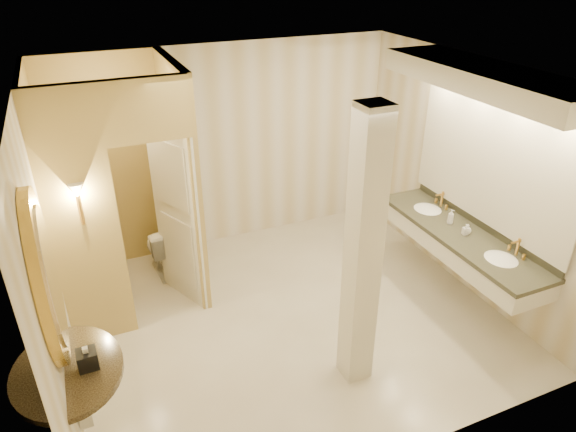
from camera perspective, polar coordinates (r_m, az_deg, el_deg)
name	(u,v)px	position (r m, az deg, el deg)	size (l,w,h in m)	color
floor	(288,316)	(5.94, 0.04, -11.09)	(4.50, 4.50, 0.00)	beige
ceiling	(288,76)	(4.73, 0.05, 15.26)	(4.50, 4.50, 0.00)	white
wall_back	(229,148)	(6.92, -6.61, 7.57)	(4.50, 0.02, 2.70)	beige
wall_front	(402,332)	(3.75, 12.60, -12.46)	(4.50, 0.02, 2.70)	beige
wall_left	(48,259)	(4.88, -25.08, -4.32)	(0.02, 4.00, 2.70)	beige
wall_right	(465,176)	(6.35, 19.08, 4.24)	(0.02, 4.00, 2.70)	beige
toilet_closet	(158,189)	(5.75, -14.22, 2.89)	(1.50, 1.55, 2.70)	tan
wall_sconce	(77,192)	(5.08, -22.41, 2.44)	(0.14, 0.14, 0.42)	gold
vanity	(475,170)	(5.80, 20.02, 4.87)	(0.75, 2.46, 2.09)	beige
console_shelf	(56,319)	(4.13, -24.35, -10.42)	(1.03, 1.03, 1.97)	black
pillar	(363,256)	(4.51, 8.31, -4.38)	(0.25, 0.25, 2.70)	beige
tissue_box	(87,359)	(4.33, -21.39, -14.60)	(0.15, 0.15, 0.15)	black
toilet	(162,248)	(6.68, -13.81, -3.46)	(0.39, 0.68, 0.69)	white
soap_bottle_a	(466,229)	(6.03, 19.13, -1.42)	(0.06, 0.06, 0.13)	beige
soap_bottle_b	(467,229)	(6.05, 19.30, -1.38)	(0.09, 0.09, 0.12)	silver
soap_bottle_c	(451,217)	(6.19, 17.64, -0.07)	(0.07, 0.07, 0.18)	#C6B28C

